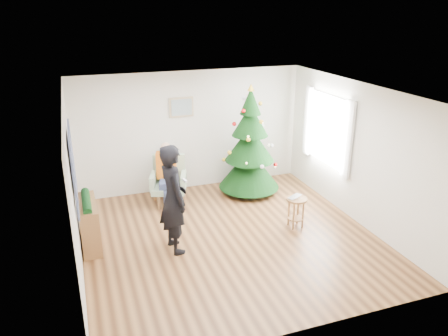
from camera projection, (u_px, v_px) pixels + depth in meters
name	position (u px, v px, depth m)	size (l,w,h in m)	color
floor	(230.00, 238.00, 7.73)	(5.00, 5.00, 0.00)	brown
ceiling	(231.00, 92.00, 6.82)	(5.00, 5.00, 0.00)	white
wall_back	(191.00, 131.00, 9.48)	(5.00, 5.00, 0.00)	silver
wall_front	(304.00, 241.00, 5.06)	(5.00, 5.00, 0.00)	silver
wall_left	(73.00, 189.00, 6.50)	(5.00, 5.00, 0.00)	silver
wall_right	(357.00, 154.00, 8.05)	(5.00, 5.00, 0.00)	silver
window_panel	(328.00, 130.00, 8.85)	(0.04, 1.30, 1.40)	white
curtains	(326.00, 130.00, 8.84)	(0.05, 1.75, 1.50)	white
christmas_tree	(250.00, 145.00, 9.28)	(1.32, 1.32, 2.38)	#3F2816
stool	(296.00, 212.00, 8.02)	(0.38, 0.38, 0.58)	brown
laptop	(297.00, 198.00, 7.92)	(0.32, 0.20, 0.03)	silver
armchair	(169.00, 186.00, 9.03)	(0.84, 0.82, 0.98)	#90AB89
seated_person	(168.00, 174.00, 8.87)	(0.48, 0.63, 1.28)	navy
standing_man	(173.00, 199.00, 7.07)	(0.67, 0.44, 1.85)	black
game_controller	(185.00, 181.00, 6.99)	(0.04, 0.13, 0.04)	white
console	(89.00, 224.00, 7.37)	(0.30, 1.00, 0.80)	brown
garland	(86.00, 202.00, 7.22)	(0.14, 0.14, 0.90)	black
tapestry	(73.00, 166.00, 6.69)	(0.03, 1.50, 1.15)	black
framed_picture	(181.00, 107.00, 9.19)	(0.52, 0.05, 0.42)	tan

